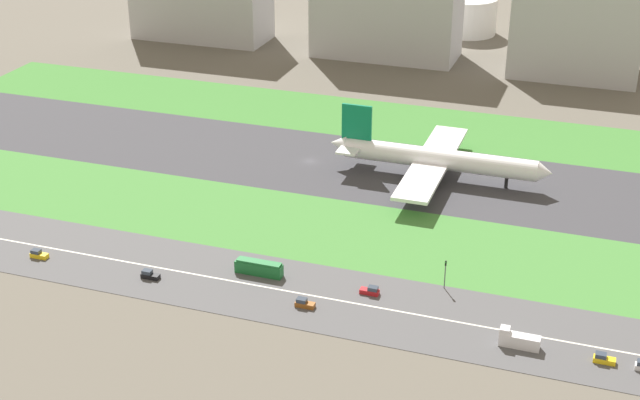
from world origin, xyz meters
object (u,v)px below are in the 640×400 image
object	(u,v)px
car_2	(304,303)
car_4	(370,291)
car_6	(603,359)
bus_0	(259,268)
car_0	(150,275)
fuel_tank_west	(409,10)
fuel_tank_centre	(467,16)
truck_0	(518,340)
traffic_light	(445,272)
car_3	(38,254)
airliner	(434,158)
office_tower	(578,30)

from	to	relation	value
car_2	car_4	distance (m)	15.97
car_6	bus_0	distance (m)	79.96
car_0	fuel_tank_west	size ratio (longest dim) A/B	0.25
fuel_tank_centre	bus_0	bearing A→B (deg)	-91.48
truck_0	bus_0	size ratio (longest dim) A/B	0.72
car_4	fuel_tank_centre	size ratio (longest dim) A/B	0.17
car_6	truck_0	bearing A→B (deg)	0.00
car_6	traffic_light	world-z (taller)	traffic_light
bus_0	car_3	bearing A→B (deg)	-169.55
car_3	fuel_tank_centre	world-z (taller)	fuel_tank_centre
car_0	traffic_light	world-z (taller)	traffic_light
bus_0	traffic_light	world-z (taller)	traffic_light
airliner	car_3	bearing A→B (deg)	-135.99
car_4	truck_0	bearing A→B (deg)	-16.04
car_0	bus_0	bearing A→B (deg)	-157.09
bus_0	car_2	xyz separation A→B (m)	(14.97, -10.00, -0.90)
car_2	fuel_tank_centre	xyz separation A→B (m)	(-9.11, 237.00, 7.00)
traffic_light	fuel_tank_west	size ratio (longest dim) A/B	0.40
airliner	car_2	world-z (taller)	airliner
airliner	car_3	distance (m)	112.39
bus_0	fuel_tank_west	size ratio (longest dim) A/B	0.65
fuel_tank_west	fuel_tank_centre	xyz separation A→B (m)	(26.62, 0.00, -0.48)
car_6	car_2	bearing A→B (deg)	0.00
car_6	fuel_tank_west	distance (m)	257.38
traffic_light	truck_0	bearing A→B (deg)	-42.86
traffic_light	car_4	bearing A→B (deg)	-152.56
truck_0	fuel_tank_west	xyz separation A→B (m)	(-82.97, 237.00, 6.73)
car_3	fuel_tank_west	distance (m)	239.46
car_6	car_2	world-z (taller)	same
traffic_light	fuel_tank_centre	bearing A→B (deg)	99.58
car_6	car_4	bearing A→B (deg)	-10.90
airliner	fuel_tank_west	size ratio (longest dim) A/B	3.64
airliner	car_6	bearing A→B (deg)	-55.91
car_2	car_3	bearing A→B (deg)	0.00
truck_0	car_0	bearing A→B (deg)	-0.00
airliner	fuel_tank_west	distance (m)	165.90
car_6	fuel_tank_centre	distance (m)	248.23
airliner	office_tower	size ratio (longest dim) A/B	1.36
car_6	car_0	bearing A→B (deg)	0.00
bus_0	car_0	world-z (taller)	bus_0
bus_0	car_0	bearing A→B (deg)	-157.09
bus_0	car_2	distance (m)	18.02
bus_0	traffic_light	bearing A→B (deg)	10.58
car_6	fuel_tank_west	bearing A→B (deg)	-67.10
office_tower	fuel_tank_centre	size ratio (longest dim) A/B	1.86
car_3	office_tower	distance (m)	222.06
car_6	car_2	distance (m)	64.36
bus_0	office_tower	world-z (taller)	office_tower
car_2	fuel_tank_west	distance (m)	239.80
airliner	car_3	world-z (taller)	airliner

